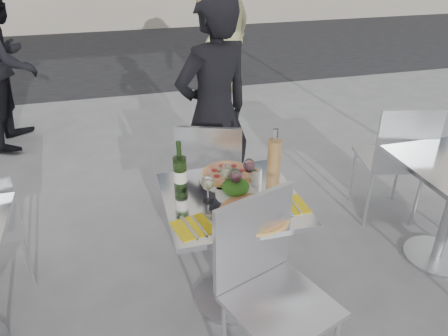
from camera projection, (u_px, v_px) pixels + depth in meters
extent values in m
plane|color=slate|center=(230.00, 298.00, 2.72)|extent=(80.00, 80.00, 0.00)
cube|color=black|center=(137.00, 51.00, 8.22)|extent=(24.00, 5.00, 0.00)
cylinder|color=#B7BABF|center=(230.00, 297.00, 2.71)|extent=(0.44, 0.44, 0.02)
cylinder|color=#B7BABF|center=(231.00, 252.00, 2.54)|extent=(0.07, 0.07, 0.72)
cube|color=silver|center=(231.00, 199.00, 2.37)|extent=(0.72, 0.72, 0.03)
cylinder|color=#B7BABF|center=(436.00, 256.00, 3.05)|extent=(0.44, 0.44, 0.02)
cylinder|color=silver|center=(239.00, 192.00, 3.38)|extent=(0.02, 0.02, 0.46)
cylinder|color=silver|center=(192.00, 190.00, 3.41)|extent=(0.02, 0.02, 0.46)
cylinder|color=silver|center=(236.00, 220.00, 3.06)|extent=(0.02, 0.02, 0.46)
cylinder|color=silver|center=(184.00, 218.00, 3.09)|extent=(0.02, 0.02, 0.46)
cube|color=silver|center=(212.00, 176.00, 3.12)|extent=(0.55, 0.55, 0.03)
cube|color=silver|center=(208.00, 160.00, 2.81)|extent=(0.41, 0.17, 0.46)
cylinder|color=silver|center=(224.00, 335.00, 2.19)|extent=(0.03, 0.03, 0.48)
cylinder|color=silver|center=(281.00, 302.00, 2.38)|extent=(0.03, 0.03, 0.48)
cube|color=silver|center=(281.00, 306.00, 2.02)|extent=(0.57, 0.57, 0.03)
cube|color=silver|center=(253.00, 238.00, 2.06)|extent=(0.43, 0.18, 0.48)
cylinder|color=silver|center=(22.00, 235.00, 2.96)|extent=(0.02, 0.02, 0.40)
cylinder|color=silver|center=(29.00, 262.00, 2.72)|extent=(0.02, 0.02, 0.40)
cylinder|color=silver|center=(397.00, 174.00, 3.62)|extent=(0.03, 0.03, 0.47)
cylinder|color=silver|center=(353.00, 175.00, 3.60)|extent=(0.03, 0.03, 0.47)
cylinder|color=silver|center=(417.00, 199.00, 3.29)|extent=(0.03, 0.03, 0.47)
cylinder|color=silver|center=(368.00, 200.00, 3.27)|extent=(0.03, 0.03, 0.47)
cube|color=silver|center=(389.00, 159.00, 3.33)|extent=(0.52, 0.52, 0.03)
cube|color=silver|center=(408.00, 142.00, 3.02)|extent=(0.43, 0.12, 0.47)
imported|color=black|center=(214.00, 114.00, 3.15)|extent=(0.73, 0.61, 1.70)
imported|color=black|center=(5.00, 61.00, 4.37)|extent=(0.75, 0.91, 1.71)
imported|color=tan|center=(225.00, 28.00, 5.74)|extent=(1.25, 1.28, 1.76)
cylinder|color=#E4A959|center=(254.00, 214.00, 2.20)|extent=(0.36, 0.36, 0.02)
cylinder|color=#D5BE8A|center=(254.00, 212.00, 2.20)|extent=(0.32, 0.32, 0.00)
cylinder|color=white|center=(228.00, 176.00, 2.55)|extent=(0.33, 0.33, 0.01)
cylinder|color=#E4A959|center=(228.00, 174.00, 2.54)|extent=(0.29, 0.29, 0.02)
cylinder|color=#D5BE8A|center=(228.00, 172.00, 2.54)|extent=(0.26, 0.26, 0.00)
cylinder|color=white|center=(235.00, 193.00, 2.39)|extent=(0.22, 0.22, 0.01)
ellipsoid|color=#186219|center=(235.00, 186.00, 2.37)|extent=(0.15, 0.15, 0.08)
sphere|color=#B21914|center=(241.00, 182.00, 2.39)|extent=(0.03, 0.03, 0.03)
cylinder|color=#2E511E|center=(180.00, 174.00, 2.38)|extent=(0.07, 0.07, 0.20)
cone|color=#2E511E|center=(179.00, 158.00, 2.33)|extent=(0.07, 0.07, 0.03)
cylinder|color=#2E511E|center=(179.00, 150.00, 2.31)|extent=(0.03, 0.03, 0.10)
cylinder|color=silver|center=(180.00, 176.00, 2.38)|extent=(0.07, 0.08, 0.07)
cylinder|color=#E9B063|center=(274.00, 157.00, 2.53)|extent=(0.08, 0.08, 0.22)
cylinder|color=white|center=(276.00, 135.00, 2.46)|extent=(0.03, 0.03, 0.08)
cylinder|color=white|center=(256.00, 176.00, 2.47)|extent=(0.06, 0.06, 0.09)
cylinder|color=silver|center=(256.00, 168.00, 2.44)|extent=(0.06, 0.06, 0.02)
cylinder|color=white|center=(208.00, 201.00, 2.32)|extent=(0.06, 0.06, 0.00)
cylinder|color=white|center=(208.00, 194.00, 2.30)|extent=(0.01, 0.01, 0.09)
ellipsoid|color=white|center=(208.00, 183.00, 2.27)|extent=(0.07, 0.07, 0.08)
ellipsoid|color=#EEF2AA|center=(208.00, 184.00, 2.27)|extent=(0.05, 0.05, 0.05)
cylinder|color=white|center=(227.00, 189.00, 2.43)|extent=(0.06, 0.06, 0.00)
cylinder|color=white|center=(227.00, 182.00, 2.41)|extent=(0.01, 0.01, 0.09)
ellipsoid|color=white|center=(227.00, 171.00, 2.37)|extent=(0.07, 0.07, 0.08)
ellipsoid|color=#EEF2AA|center=(227.00, 173.00, 2.38)|extent=(0.05, 0.05, 0.05)
cylinder|color=white|center=(236.00, 194.00, 2.38)|extent=(0.06, 0.06, 0.00)
cylinder|color=white|center=(236.00, 187.00, 2.36)|extent=(0.01, 0.01, 0.09)
ellipsoid|color=white|center=(236.00, 176.00, 2.33)|extent=(0.07, 0.07, 0.08)
ellipsoid|color=#420917|center=(236.00, 177.00, 2.33)|extent=(0.05, 0.05, 0.05)
cylinder|color=white|center=(249.00, 183.00, 2.48)|extent=(0.06, 0.06, 0.00)
cylinder|color=white|center=(249.00, 177.00, 2.46)|extent=(0.01, 0.01, 0.09)
ellipsoid|color=white|center=(249.00, 166.00, 2.43)|extent=(0.07, 0.07, 0.08)
ellipsoid|color=#420917|center=(249.00, 167.00, 2.43)|extent=(0.05, 0.05, 0.05)
cube|color=gold|center=(193.00, 227.00, 2.12)|extent=(0.22, 0.22, 0.00)
cube|color=#B7BABF|center=(189.00, 227.00, 2.11)|extent=(0.06, 0.20, 0.00)
cube|color=#B7BABF|center=(199.00, 225.00, 2.12)|extent=(0.05, 0.18, 0.00)
cube|color=gold|center=(289.00, 205.00, 2.28)|extent=(0.18, 0.18, 0.00)
cube|color=#B7BABF|center=(285.00, 205.00, 2.28)|extent=(0.02, 0.20, 0.00)
cube|color=#B7BABF|center=(294.00, 204.00, 2.29)|extent=(0.01, 0.18, 0.00)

